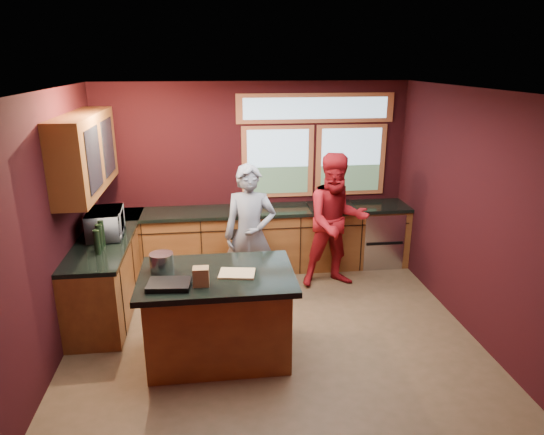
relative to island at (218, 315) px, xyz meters
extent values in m
plane|color=brown|center=(0.60, 0.49, -0.48)|extent=(4.50, 4.50, 0.00)
cube|color=black|center=(0.60, 2.49, 0.87)|extent=(4.50, 0.02, 2.70)
cube|color=black|center=(0.60, -1.51, 0.87)|extent=(4.50, 0.02, 2.70)
cube|color=black|center=(-1.65, 0.49, 0.87)|extent=(0.02, 4.00, 2.70)
cube|color=black|center=(2.85, 0.49, 0.87)|extent=(0.02, 4.00, 2.70)
cube|color=silver|center=(0.60, 0.49, 2.22)|extent=(4.50, 4.00, 0.02)
cube|color=#8AAABF|center=(0.95, 2.47, 1.07)|extent=(1.06, 0.02, 1.06)
cube|color=#8AAABF|center=(2.05, 2.47, 1.07)|extent=(1.06, 0.02, 1.06)
cube|color=#AE5A32|center=(1.50, 2.47, 1.84)|extent=(2.30, 0.02, 0.42)
cube|color=#5F3116|center=(-1.47, 1.34, 1.47)|extent=(0.36, 1.80, 0.90)
cube|color=#5F3116|center=(0.60, 2.19, -0.04)|extent=(4.50, 0.60, 0.88)
cube|color=black|center=(0.60, 2.18, 0.43)|extent=(4.50, 0.64, 0.05)
cube|color=#B7B7BC|center=(2.45, 2.17, -0.05)|extent=(0.60, 0.58, 0.85)
cube|color=black|center=(1.70, 2.15, 0.43)|extent=(0.66, 0.46, 0.05)
cube|color=#5F3116|center=(-1.35, 1.34, -0.04)|extent=(0.60, 2.30, 0.88)
cube|color=black|center=(-1.34, 1.34, 0.43)|extent=(0.64, 2.30, 0.05)
cube|color=#5F3116|center=(0.00, 0.00, -0.04)|extent=(1.40, 0.90, 0.88)
cube|color=black|center=(0.00, 0.00, 0.44)|extent=(1.55, 1.05, 0.06)
imported|color=slate|center=(0.43, 1.20, 0.41)|extent=(0.70, 0.51, 1.79)
imported|color=maroon|center=(1.62, 1.52, 0.44)|extent=(0.95, 0.76, 1.84)
imported|color=#999999|center=(-1.32, 1.29, 0.62)|extent=(0.44, 0.62, 0.33)
imported|color=#999999|center=(1.64, 2.24, 0.62)|extent=(0.29, 0.26, 0.33)
cylinder|color=white|center=(1.75, 2.19, 0.59)|extent=(0.12, 0.12, 0.28)
cube|color=tan|center=(0.20, -0.05, 0.48)|extent=(0.39, 0.30, 0.02)
cylinder|color=#A9A9AE|center=(-0.55, 0.15, 0.56)|extent=(0.24, 0.24, 0.18)
cube|color=brown|center=(-0.15, -0.25, 0.56)|extent=(0.15, 0.12, 0.18)
cube|color=black|center=(-0.45, -0.25, 0.49)|extent=(0.42, 0.32, 0.05)
camera|label=1|loc=(0.00, -4.47, 2.51)|focal=32.00mm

